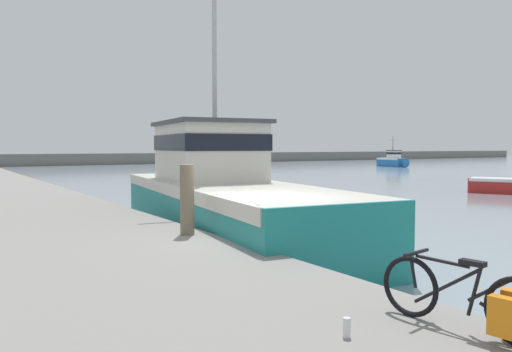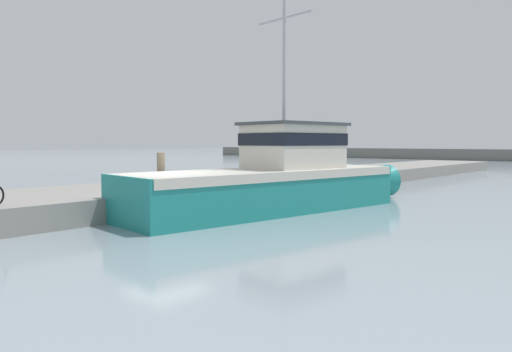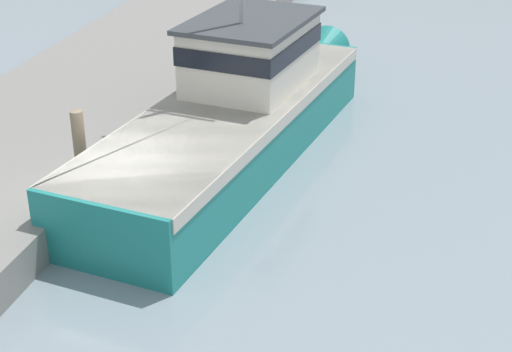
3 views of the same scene
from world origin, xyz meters
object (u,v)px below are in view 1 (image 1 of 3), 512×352
Objects in this scene: fishing_boat_main at (218,193)px; boat_orange_near at (393,160)px; water_bottle_on_curb at (347,327)px; mooring_post at (187,200)px; bicycle_touring at (477,302)px.

fishing_boat_main is 55.22m from boat_orange_near.
boat_orange_near is 29.13× the size of water_bottle_on_curb.
mooring_post is at bearing 79.24° from water_bottle_on_curb.
boat_orange_near reaches higher than water_bottle_on_curb.
mooring_post is 7.67× the size of water_bottle_on_curb.
boat_orange_near is 63.80m from bicycle_touring.
mooring_post is at bearing 48.44° from boat_orange_near.
boat_orange_near is 64.17m from water_bottle_on_curb.
boat_orange_near reaches higher than mooring_post.
fishing_boat_main is at bearing 66.55° from bicycle_touring.
mooring_post is at bearing 81.27° from bicycle_touring.
fishing_boat_main is 8.01× the size of bicycle_touring.
fishing_boat_main reaches higher than water_bottle_on_curb.
water_bottle_on_curb is (-48.25, -42.31, 0.05)m from boat_orange_near.
bicycle_touring reaches higher than water_bottle_on_curb.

